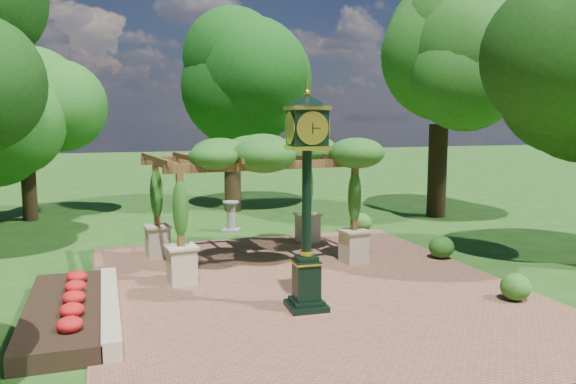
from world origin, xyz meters
name	(u,v)px	position (x,y,z in m)	size (l,w,h in m)	color
ground	(322,301)	(0.00, 0.00, 0.00)	(120.00, 120.00, 0.00)	#1E4714
brick_plaza	(307,288)	(0.00, 1.00, 0.02)	(10.00, 12.00, 0.04)	brown
border_wall	(110,307)	(-4.60, 0.50, 0.20)	(0.35, 5.00, 0.40)	#C6B793
flower_bed	(64,313)	(-5.50, 0.50, 0.18)	(1.50, 5.00, 0.36)	red
pedestal_clock	(307,182)	(-0.55, -0.44, 2.80)	(0.97, 0.97, 4.69)	black
pergola	(253,159)	(-0.53, 4.07, 2.98)	(6.11, 4.19, 3.63)	beige
sundial	(231,218)	(-0.25, 8.41, 0.49)	(0.81, 0.81, 1.12)	gray
shrub_front	(516,287)	(4.15, -1.39, 0.34)	(0.68, 0.68, 0.61)	#2A631C
shrub_mid	(441,247)	(4.75, 2.47, 0.37)	(0.74, 0.74, 0.66)	#205217
shrub_back	(361,223)	(4.14, 6.61, 0.39)	(0.79, 0.79, 0.71)	#2E611C
tree_west_far	(25,115)	(-7.51, 13.25, 4.26)	(3.85, 3.85, 6.20)	#322513
tree_north	(231,85)	(0.86, 12.99, 5.56)	(5.05, 5.05, 8.09)	#362515
tree_east_far	(441,50)	(8.73, 8.89, 6.90)	(5.21, 5.21, 10.04)	black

